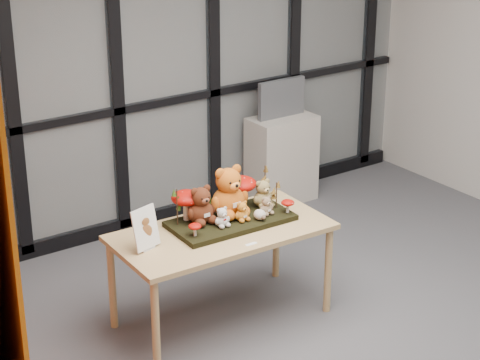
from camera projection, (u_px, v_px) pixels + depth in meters
floor at (368, 349)px, 5.57m from camera, size 5.00×5.00×0.00m
room_shell at (384, 97)px, 4.94m from camera, size 5.00×5.00×5.00m
glass_partition at (166, 57)px, 6.92m from camera, size 4.90×0.06×2.78m
display_table at (222, 239)px, 5.70m from camera, size 1.45×0.76×0.67m
diorama_tray at (231, 221)px, 5.76m from camera, size 0.83×0.44×0.04m
bear_pooh_yellow at (228, 188)px, 5.75m from camera, size 0.30×0.27×0.38m
bear_brown_medium at (201, 203)px, 5.65m from camera, size 0.22×0.20×0.28m
bear_tan_back at (263, 192)px, 5.91m from camera, size 0.17×0.15×0.21m
bear_small_yellow at (242, 210)px, 5.70m from camera, size 0.12×0.11×0.15m
bear_white_bow at (222, 216)px, 5.61m from camera, size 0.12×0.10×0.15m
bear_beige_small at (266, 204)px, 5.80m from camera, size 0.11×0.10×0.14m
plush_cream_hedgehog at (260, 214)px, 5.72m from camera, size 0.06×0.06×0.08m
mushroom_back_left at (186, 204)px, 5.70m from camera, size 0.20×0.20×0.22m
mushroom_back_right at (241, 190)px, 5.90m from camera, size 0.21×0.21×0.23m
mushroom_front_left at (195, 229)px, 5.49m from camera, size 0.08×0.08×0.09m
mushroom_front_right at (288, 205)px, 5.83m from camera, size 0.09×0.09×0.10m
sprig_green_far_left at (177, 207)px, 5.62m from camera, size 0.05×0.05×0.25m
sprig_green_mid_left at (192, 205)px, 5.73m from camera, size 0.05×0.05×0.18m
sprig_dry_far_right at (265, 184)px, 5.94m from camera, size 0.05×0.05×0.28m
sprig_dry_mid_right at (276, 195)px, 5.89m from camera, size 0.05×0.05×0.18m
sprig_green_centre at (208, 201)px, 5.81m from camera, size 0.05×0.05×0.17m
sign_holder at (146, 231)px, 5.36m from camera, size 0.20×0.11×0.27m
label_card at (251, 244)px, 5.47m from camera, size 0.08×0.03×0.00m
cabinet at (282, 159)px, 7.69m from camera, size 0.59×0.34×0.78m
monitor at (281, 98)px, 7.49m from camera, size 0.47×0.05×0.33m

